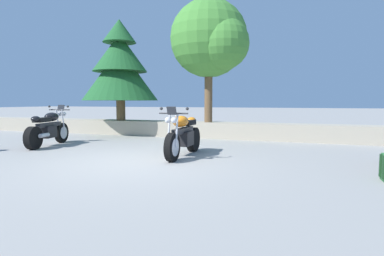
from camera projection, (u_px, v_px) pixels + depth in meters
name	position (u px, v px, depth m)	size (l,w,h in m)	color
ground_plane	(134.00, 162.00, 6.54)	(120.00, 120.00, 0.00)	gray
stone_wall	(201.00, 130.00, 11.03)	(36.00, 0.80, 0.55)	#A89E89
motorcycle_black_near_left	(49.00, 129.00, 8.89)	(0.84, 2.04, 1.18)	black
motorcycle_orange_centre	(183.00, 136.00, 7.17)	(0.67, 2.06, 1.18)	black
pine_tree_far_left	(120.00, 67.00, 11.74)	(2.88, 2.88, 3.85)	brown
leafy_tree_mid_left	(212.00, 40.00, 10.54)	(2.82, 2.69, 4.26)	brown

